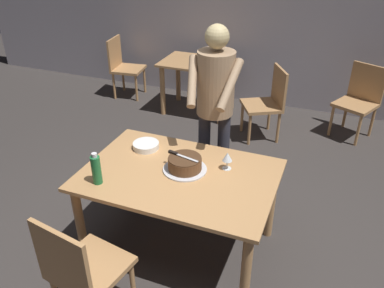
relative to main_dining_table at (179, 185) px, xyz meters
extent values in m
plane|color=#383330|center=(0.00, 0.00, -0.64)|extent=(14.00, 14.00, 0.00)
cube|color=#ADA8B2|center=(0.00, 3.32, 0.71)|extent=(10.00, 0.12, 2.70)
cube|color=tan|center=(0.00, 0.00, 0.09)|extent=(1.47, 1.00, 0.03)
cylinder|color=tan|center=(-0.66, -0.42, -0.28)|extent=(0.07, 0.07, 0.72)
cylinder|color=tan|center=(0.66, -0.42, -0.28)|extent=(0.07, 0.07, 0.72)
cylinder|color=tan|center=(-0.66, 0.42, -0.28)|extent=(0.07, 0.07, 0.72)
cylinder|color=tan|center=(0.66, 0.42, -0.28)|extent=(0.07, 0.07, 0.72)
cylinder|color=silver|center=(0.02, 0.06, 0.11)|extent=(0.34, 0.34, 0.01)
cylinder|color=brown|center=(0.02, 0.06, 0.16)|extent=(0.26, 0.26, 0.09)
cylinder|color=#432A18|center=(0.02, 0.06, 0.21)|extent=(0.25, 0.25, 0.01)
cube|color=silver|center=(0.04, 0.06, 0.22)|extent=(0.20, 0.06, 0.00)
cube|color=black|center=(-0.08, 0.09, 0.22)|extent=(0.08, 0.04, 0.02)
cylinder|color=white|center=(-0.41, 0.25, 0.11)|extent=(0.22, 0.22, 0.01)
cylinder|color=white|center=(-0.41, 0.25, 0.12)|extent=(0.22, 0.22, 0.01)
cylinder|color=white|center=(-0.41, 0.25, 0.13)|extent=(0.22, 0.22, 0.01)
cylinder|color=white|center=(-0.41, 0.25, 0.14)|extent=(0.22, 0.22, 0.01)
cylinder|color=white|center=(-0.41, 0.25, 0.15)|extent=(0.22, 0.22, 0.01)
cylinder|color=silver|center=(0.32, 0.20, 0.11)|extent=(0.07, 0.07, 0.00)
cylinder|color=silver|center=(0.32, 0.20, 0.15)|extent=(0.01, 0.01, 0.07)
cone|color=silver|center=(0.32, 0.20, 0.22)|extent=(0.08, 0.08, 0.07)
cylinder|color=#1E6B38|center=(-0.51, -0.33, 0.22)|extent=(0.07, 0.07, 0.22)
cylinder|color=silver|center=(-0.51, -0.33, 0.34)|extent=(0.04, 0.04, 0.03)
cylinder|color=#2D2D38|center=(0.13, 0.73, -0.17)|extent=(0.11, 0.11, 0.95)
cylinder|color=#2D2D38|center=(-0.05, 0.71, -0.17)|extent=(0.11, 0.11, 0.95)
cylinder|color=#997A5B|center=(0.04, 0.72, 0.58)|extent=(0.32, 0.32, 0.55)
sphere|color=tan|center=(0.04, 0.72, 0.98)|extent=(0.20, 0.20, 0.20)
cylinder|color=#997A5B|center=(0.21, 0.55, 0.65)|extent=(0.11, 0.42, 0.34)
cylinder|color=#997A5B|center=(-0.10, 0.52, 0.65)|extent=(0.20, 0.42, 0.34)
cube|color=tan|center=(-0.30, -0.80, -0.21)|extent=(0.51, 0.51, 0.04)
cylinder|color=tan|center=(-0.45, -0.59, -0.44)|extent=(0.04, 0.04, 0.41)
cylinder|color=tan|center=(-0.09, -0.65, -0.44)|extent=(0.04, 0.04, 0.41)
cube|color=tan|center=(-0.33, -1.00, 0.03)|extent=(0.44, 0.10, 0.45)
cube|color=tan|center=(-0.84, 2.62, 0.08)|extent=(1.00, 0.70, 0.03)
cylinder|color=tan|center=(-1.26, 2.35, -0.29)|extent=(0.07, 0.07, 0.71)
cylinder|color=tan|center=(-0.41, 2.35, -0.29)|extent=(0.07, 0.07, 0.71)
cylinder|color=tan|center=(-1.26, 2.90, -0.29)|extent=(0.07, 0.07, 0.71)
cylinder|color=tan|center=(-0.41, 2.90, -0.29)|extent=(0.07, 0.07, 0.71)
cube|color=tan|center=(1.25, 2.63, -0.21)|extent=(0.59, 0.59, 0.04)
cylinder|color=tan|center=(1.33, 2.39, -0.44)|extent=(0.04, 0.04, 0.41)
cylinder|color=tan|center=(1.01, 2.55, -0.44)|extent=(0.04, 0.04, 0.41)
cylinder|color=tan|center=(1.49, 2.72, -0.44)|extent=(0.04, 0.04, 0.41)
cylinder|color=tan|center=(1.16, 2.88, -0.44)|extent=(0.04, 0.04, 0.41)
cube|color=tan|center=(1.34, 2.82, 0.03)|extent=(0.41, 0.22, 0.45)
cube|color=tan|center=(0.17, 2.18, -0.21)|extent=(0.60, 0.60, 0.04)
cylinder|color=tan|center=(0.10, 1.93, -0.44)|extent=(0.04, 0.04, 0.41)
cylinder|color=tan|center=(-0.08, 2.25, -0.44)|extent=(0.04, 0.04, 0.41)
cylinder|color=tan|center=(0.41, 2.11, -0.44)|extent=(0.04, 0.04, 0.41)
cylinder|color=tan|center=(0.24, 2.43, -0.44)|extent=(0.04, 0.04, 0.41)
cube|color=tan|center=(0.35, 2.28, 0.03)|extent=(0.24, 0.40, 0.45)
cube|color=tan|center=(-2.04, 2.78, -0.21)|extent=(0.49, 0.49, 0.04)
cylinder|color=tan|center=(-1.89, 2.99, -0.44)|extent=(0.04, 0.04, 0.41)
cylinder|color=tan|center=(-1.84, 2.62, -0.44)|extent=(0.04, 0.04, 0.41)
cylinder|color=tan|center=(-2.25, 2.94, -0.44)|extent=(0.04, 0.04, 0.41)
cylinder|color=tan|center=(-2.20, 2.58, -0.44)|extent=(0.04, 0.04, 0.41)
cube|color=tan|center=(-2.24, 2.75, 0.03)|extent=(0.09, 0.44, 0.45)
camera|label=1|loc=(1.00, -2.28, 1.78)|focal=36.81mm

